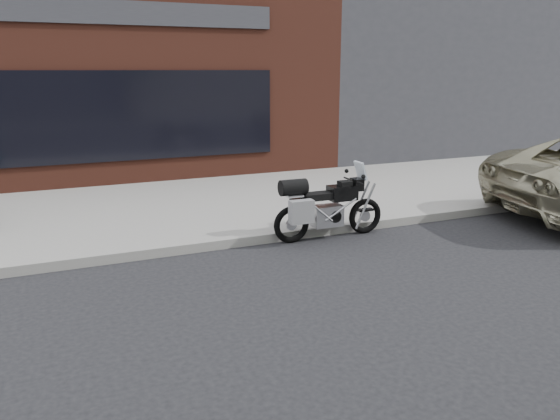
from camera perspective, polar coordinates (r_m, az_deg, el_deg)
name	(u,v)px	position (r m, az deg, el deg)	size (l,w,h in m)	color
ground	(338,384)	(5.12, 6.05, -17.67)	(120.00, 120.00, 0.00)	black
near_sidewalk	(170,204)	(11.29, -11.47, 0.65)	(44.00, 6.00, 0.15)	gray
storefront	(47,86)	(17.75, -23.18, 11.85)	(14.00, 10.07, 4.50)	#602C1F
neighbour_building	(392,61)	(21.53, 11.61, 14.96)	(10.00, 10.00, 6.00)	#2D2E33
motorcycle	(323,207)	(8.91, 4.52, 0.29)	(1.98, 0.64, 1.25)	black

